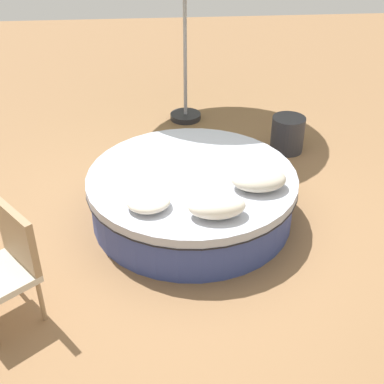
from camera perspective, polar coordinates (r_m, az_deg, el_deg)
name	(u,v)px	position (r m, az deg, el deg)	size (l,w,h in m)	color
ground_plane	(192,216)	(5.53, 0.00, -2.68)	(16.00, 16.00, 0.00)	olive
round_bed	(192,196)	(5.38, 0.00, -0.40)	(2.14, 2.14, 0.52)	#38478C
throw_pillow_0	(148,201)	(4.75, -4.81, -0.98)	(0.41, 0.38, 0.14)	silver
throw_pillow_1	(217,206)	(4.61, 2.72, -1.52)	(0.52, 0.32, 0.21)	silver
throw_pillow_2	(259,179)	(5.04, 7.33, 1.41)	(0.53, 0.38, 0.19)	beige
patio_chair	(7,260)	(4.36, -19.56, -7.07)	(0.72, 0.72, 0.98)	#997A56
side_table	(288,134)	(6.79, 10.42, 6.25)	(0.42, 0.42, 0.46)	#333338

